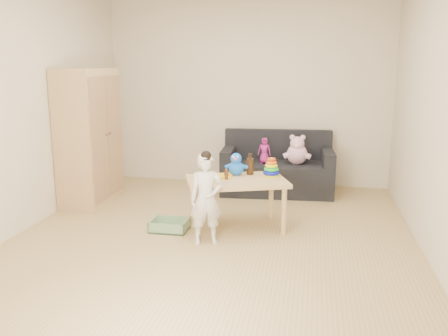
% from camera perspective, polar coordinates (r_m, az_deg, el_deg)
% --- Properties ---
extents(room, '(4.50, 4.50, 4.50)m').
position_cam_1_polar(room, '(4.60, -1.21, 7.29)').
color(room, tan).
rests_on(room, ground).
extents(wardrobe, '(0.46, 0.92, 1.66)m').
position_cam_1_polar(wardrobe, '(6.07, -15.91, 3.61)').
color(wardrobe, tan).
rests_on(wardrobe, ground).
extents(sofa, '(1.51, 0.83, 0.41)m').
position_cam_1_polar(sofa, '(6.43, 6.38, -1.16)').
color(sofa, black).
rests_on(sofa, ground).
extents(play_table, '(1.17, 0.95, 0.53)m').
position_cam_1_polar(play_table, '(5.01, 1.51, -4.32)').
color(play_table, '#DEBD7A').
rests_on(play_table, ground).
extents(storage_bin, '(0.39, 0.29, 0.12)m').
position_cam_1_polar(storage_bin, '(5.03, -6.60, -6.84)').
color(storage_bin, gray).
rests_on(storage_bin, ground).
extents(toddler, '(0.37, 0.31, 0.86)m').
position_cam_1_polar(toddler, '(4.56, -2.14, -3.88)').
color(toddler, silver).
rests_on(toddler, ground).
extents(pink_bear, '(0.33, 0.29, 0.33)m').
position_cam_1_polar(pink_bear, '(6.30, 8.78, 1.93)').
color(pink_bear, '#F7B6D7').
rests_on(pink_bear, sofa).
extents(doll, '(0.17, 0.12, 0.34)m').
position_cam_1_polar(doll, '(6.30, 4.88, 2.08)').
color(doll, '#B62286').
rests_on(doll, sofa).
extents(ring_stacker, '(0.18, 0.18, 0.20)m').
position_cam_1_polar(ring_stacker, '(5.08, 5.70, -0.09)').
color(ring_stacker, '#D4CA0B').
rests_on(ring_stacker, play_table).
extents(brown_bottle, '(0.08, 0.08, 0.23)m').
position_cam_1_polar(brown_bottle, '(5.14, 3.17, 0.28)').
color(brown_bottle, black).
rests_on(brown_bottle, play_table).
extents(blue_plush, '(0.26, 0.24, 0.25)m').
position_cam_1_polar(blue_plush, '(5.10, 1.48, 0.52)').
color(blue_plush, '#1C6FFE').
rests_on(blue_plush, play_table).
extents(wooden_figure, '(0.06, 0.06, 0.12)m').
position_cam_1_polar(wooden_figure, '(4.91, 0.30, -0.74)').
color(wooden_figure, '#57331B').
rests_on(wooden_figure, play_table).
extents(yellow_book, '(0.23, 0.23, 0.02)m').
position_cam_1_polar(yellow_book, '(5.05, -0.26, -0.96)').
color(yellow_book, yellow).
rests_on(yellow_book, play_table).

